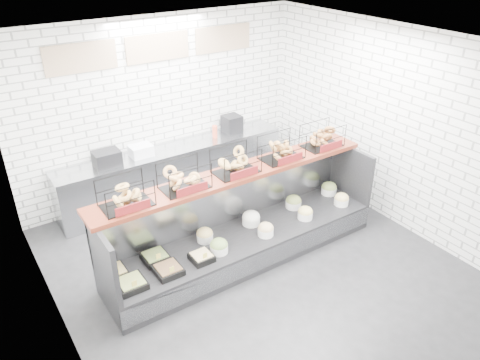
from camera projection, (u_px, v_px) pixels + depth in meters
ground at (257, 267)px, 6.46m from camera, size 5.50×5.50×0.00m
room_shell at (232, 114)px, 5.92m from camera, size 5.02×5.51×3.01m
display_case at (243, 236)px, 6.55m from camera, size 4.00×0.90×1.20m
bagel_shelf at (236, 164)px, 6.18m from camera, size 4.10×0.50×0.40m
prep_counter at (175, 171)px, 8.01m from camera, size 4.00×0.60×1.20m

